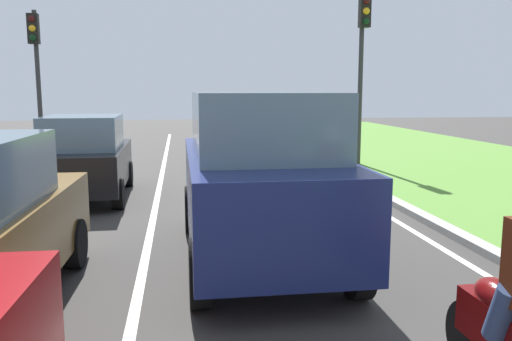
{
  "coord_description": "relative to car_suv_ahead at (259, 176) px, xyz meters",
  "views": [
    {
      "loc": [
        -0.19,
        2.18,
        2.31
      ],
      "look_at": [
        0.86,
        9.32,
        1.2
      ],
      "focal_mm": 36.77,
      "sensor_mm": 36.0,
      "label": 1
    }
  ],
  "objects": [
    {
      "name": "car_suv_ahead",
      "position": [
        0.0,
        0.0,
        0.0
      ],
      "size": [
        1.98,
        4.51,
        2.28
      ],
      "rotation": [
        0.0,
        0.0,
        0.0
      ],
      "color": "navy",
      "rests_on": "ground"
    },
    {
      "name": "lane_line_right_edge",
      "position": [
        2.74,
        4.95,
        -1.16
      ],
      "size": [
        0.12,
        32.0,
        0.01
      ],
      "primitive_type": "cube",
      "color": "silver",
      "rests_on": "ground"
    },
    {
      "name": "traffic_light_overhead_left",
      "position": [
        -5.36,
        10.32,
        2.09
      ],
      "size": [
        0.32,
        0.5,
        4.72
      ],
      "color": "#2D2D2D",
      "rests_on": "ground"
    },
    {
      "name": "car_hatchback_far",
      "position": [
        -3.04,
        4.62,
        -0.28
      ],
      "size": [
        1.79,
        3.73,
        1.78
      ],
      "rotation": [
        0.0,
        0.0,
        0.02
      ],
      "color": "black",
      "rests_on": "ground"
    },
    {
      "name": "ground_plane",
      "position": [
        -0.86,
        4.95,
        -1.17
      ],
      "size": [
        60.0,
        60.0,
        0.0
      ],
      "primitive_type": "plane",
      "color": "#383533"
    },
    {
      "name": "traffic_light_near_right",
      "position": [
        4.38,
        8.39,
        2.4
      ],
      "size": [
        0.32,
        0.5,
        5.34
      ],
      "color": "#2D2D2D",
      "rests_on": "ground"
    },
    {
      "name": "lane_line_center",
      "position": [
        -1.56,
        4.95,
        -1.16
      ],
      "size": [
        0.12,
        32.0,
        0.01
      ],
      "primitive_type": "cube",
      "color": "silver",
      "rests_on": "ground"
    },
    {
      "name": "curb_right",
      "position": [
        3.24,
        4.95,
        -1.11
      ],
      "size": [
        0.24,
        48.0,
        0.12
      ],
      "primitive_type": "cube",
      "color": "#9E9B93",
      "rests_on": "ground"
    }
  ]
}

